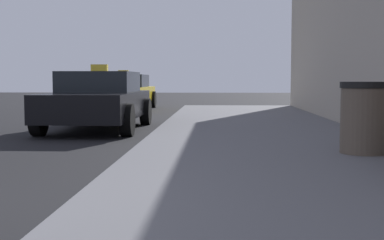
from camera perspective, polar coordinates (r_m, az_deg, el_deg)
sidewalk at (r=3.63m, az=16.16°, el=-12.25°), size 4.00×32.00×0.15m
trash_bin at (r=7.17m, az=18.09°, el=0.28°), size 0.64×0.64×0.92m
car_black at (r=11.78m, az=-10.06°, el=2.12°), size 1.96×4.14×1.43m
car_yellow at (r=19.29m, az=-7.46°, el=3.03°), size 2.06×4.47×1.43m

